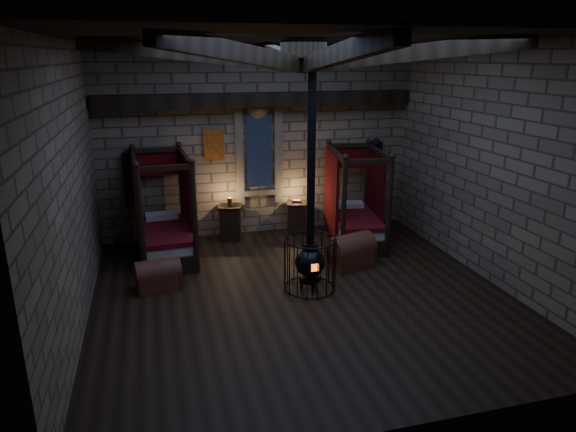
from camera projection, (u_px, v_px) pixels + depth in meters
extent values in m
cube|color=black|center=(302.00, 294.00, 8.89)|extent=(7.00, 7.00, 0.01)
cube|color=#847054|center=(258.00, 142.00, 11.50)|extent=(7.00, 0.02, 4.20)
cube|color=#847054|center=(404.00, 253.00, 5.04)|extent=(7.00, 0.02, 4.20)
cube|color=#847054|center=(70.00, 190.00, 7.41)|extent=(0.02, 7.00, 4.20)
cube|color=#847054|center=(491.00, 165.00, 9.13)|extent=(0.02, 7.00, 4.20)
cube|color=black|center=(304.00, 39.00, 7.64)|extent=(7.00, 7.00, 0.01)
cube|color=black|center=(259.00, 100.00, 11.05)|extent=(6.86, 0.35, 0.30)
cylinder|color=black|center=(304.00, 49.00, 7.69)|extent=(0.70, 0.70, 0.25)
cube|color=black|center=(259.00, 152.00, 11.51)|extent=(0.55, 0.04, 1.60)
cube|color=maroon|center=(214.00, 145.00, 11.21)|extent=(0.45, 0.03, 0.65)
cube|color=black|center=(131.00, 180.00, 10.85)|extent=(0.30, 0.10, 1.15)
cube|color=black|center=(375.00, 166.00, 12.23)|extent=(0.30, 0.10, 1.15)
cube|color=black|center=(167.00, 250.00, 10.47)|extent=(1.15, 2.05, 0.35)
cube|color=beige|center=(166.00, 237.00, 10.39)|extent=(1.02, 1.89, 0.21)
cube|color=maroon|center=(165.00, 231.00, 10.35)|extent=(1.08, 1.93, 0.10)
cube|color=beige|center=(162.00, 216.00, 10.98)|extent=(0.69, 0.37, 0.13)
cube|color=#5C0708|center=(157.00, 163.00, 10.88)|extent=(1.06, 0.11, 0.53)
cylinder|color=black|center=(141.00, 225.00, 9.19)|extent=(0.11, 0.11, 2.11)
cylinder|color=black|center=(137.00, 198.00, 10.93)|extent=(0.11, 0.11, 2.11)
cylinder|color=black|center=(195.00, 220.00, 9.48)|extent=(0.11, 0.11, 2.11)
cylinder|color=black|center=(182.00, 195.00, 11.22)|extent=(0.11, 0.11, 2.11)
cube|color=#5C0708|center=(136.00, 204.00, 10.30)|extent=(0.14, 1.44, 1.87)
cube|color=#5C0708|center=(187.00, 200.00, 10.60)|extent=(0.14, 1.44, 1.87)
cube|color=black|center=(355.00, 234.00, 11.37)|extent=(1.31, 2.07, 0.33)
cube|color=beige|center=(355.00, 223.00, 11.30)|extent=(1.18, 1.91, 0.20)
cube|color=maroon|center=(355.00, 218.00, 11.26)|extent=(1.24, 1.96, 0.09)
cube|color=beige|center=(349.00, 205.00, 11.90)|extent=(0.70, 0.43, 0.13)
cube|color=#5C0708|center=(348.00, 157.00, 11.82)|extent=(1.02, 0.21, 0.51)
cylinder|color=black|center=(344.00, 210.00, 10.19)|extent=(0.10, 0.10, 2.05)
cylinder|color=black|center=(328.00, 187.00, 11.96)|extent=(0.10, 0.10, 2.05)
cylinder|color=black|center=(389.00, 209.00, 10.28)|extent=(0.10, 0.10, 2.05)
cylinder|color=black|center=(367.00, 186.00, 12.05)|extent=(0.10, 0.10, 2.05)
cube|color=#5C0708|center=(332.00, 192.00, 11.33)|extent=(0.28, 1.39, 1.81)
cube|color=#5C0708|center=(375.00, 191.00, 11.42)|extent=(0.28, 1.39, 1.81)
cube|color=brown|center=(159.00, 280.00, 9.07)|extent=(0.82, 0.57, 0.32)
cylinder|color=brown|center=(158.00, 272.00, 9.02)|extent=(0.82, 0.57, 0.47)
cube|color=olive|center=(138.00, 284.00, 8.93)|extent=(0.11, 0.49, 0.34)
cube|color=olive|center=(179.00, 277.00, 9.20)|extent=(0.11, 0.49, 0.34)
cube|color=brown|center=(350.00, 257.00, 10.06)|extent=(1.03, 0.81, 0.37)
cylinder|color=brown|center=(350.00, 248.00, 10.00)|extent=(1.03, 0.81, 0.55)
cube|color=olive|center=(333.00, 261.00, 9.84)|extent=(0.23, 0.56, 0.40)
cube|color=olive|center=(366.00, 252.00, 10.28)|extent=(0.23, 0.56, 0.40)
cube|color=black|center=(231.00, 223.00, 11.46)|extent=(0.54, 0.52, 0.75)
cube|color=black|center=(230.00, 206.00, 11.34)|extent=(0.59, 0.58, 0.04)
cylinder|color=olive|center=(230.00, 202.00, 11.31)|extent=(0.11, 0.11, 0.17)
cube|color=black|center=(297.00, 219.00, 11.89)|extent=(0.50, 0.48, 0.69)
cube|color=black|center=(297.00, 203.00, 11.78)|extent=(0.55, 0.53, 0.04)
cube|color=brown|center=(297.00, 201.00, 11.77)|extent=(0.20, 0.17, 0.05)
cylinder|color=black|center=(310.00, 278.00, 9.04)|extent=(0.37, 0.37, 0.09)
sphere|color=black|center=(310.00, 262.00, 8.95)|extent=(0.52, 0.52, 0.52)
cylinder|color=black|center=(310.00, 247.00, 8.86)|extent=(0.26, 0.26, 0.13)
cube|color=#FF5914|center=(315.00, 268.00, 8.72)|extent=(0.13, 0.03, 0.13)
cylinder|color=black|center=(311.00, 153.00, 8.37)|extent=(0.14, 0.14, 3.21)
torus|color=black|center=(310.00, 287.00, 9.09)|extent=(0.92, 0.92, 0.03)
torus|color=black|center=(310.00, 240.00, 8.82)|extent=(0.92, 0.92, 0.03)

